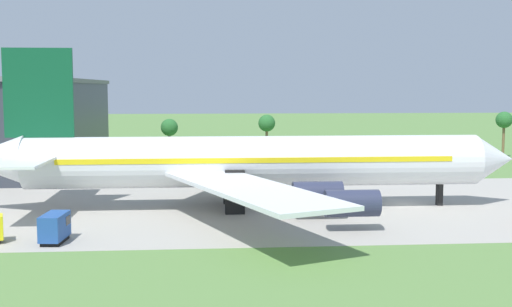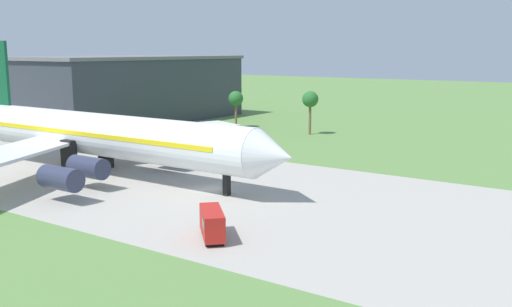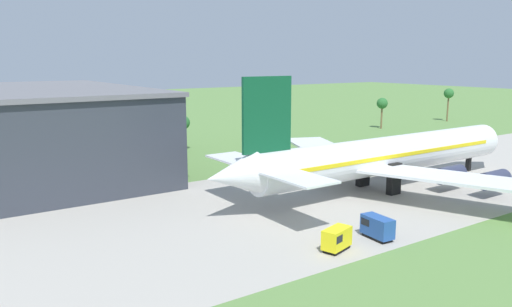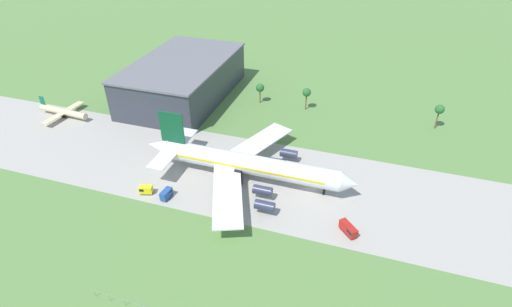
{
  "view_description": "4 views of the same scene",
  "coord_description": "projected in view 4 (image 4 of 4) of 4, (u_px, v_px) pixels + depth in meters",
  "views": [
    {
      "loc": [
        -26.44,
        -82.24,
        15.36
      ],
      "look_at": [
        -19.99,
        -1.56,
        7.03
      ],
      "focal_mm": 45.0,
      "sensor_mm": 36.0,
      "label": 1
    },
    {
      "loc": [
        47.56,
        -58.88,
        18.62
      ],
      "look_at": [
        8.69,
        -1.56,
        6.03
      ],
      "focal_mm": 40.0,
      "sensor_mm": 36.0,
      "label": 2
    },
    {
      "loc": [
        -88.31,
        -59.56,
        22.48
      ],
      "look_at": [
        -48.68,
        -1.56,
        9.25
      ],
      "focal_mm": 35.0,
      "sensor_mm": 36.0,
      "label": 3
    },
    {
      "loc": [
        13.78,
        -99.14,
        79.64
      ],
      "look_at": [
        -20.21,
        5.0,
        6.0
      ],
      "focal_mm": 28.0,
      "sensor_mm": 36.0,
      "label": 4
    }
  ],
  "objects": [
    {
      "name": "palm_tree_row",
      "position": [
        381.0,
        102.0,
        158.71
      ],
      "size": [
        111.66,
        3.6,
        12.14
      ],
      "color": "brown",
      "rests_on": "ground_plane"
    },
    {
      "name": "regional_aircraft",
      "position": [
        63.0,
        112.0,
        163.97
      ],
      "size": [
        23.14,
        20.88,
        7.51
      ],
      "color": "beige",
      "rests_on": "ground_plane"
    },
    {
      "name": "terminal_building",
      "position": [
        183.0,
        79.0,
        176.5
      ],
      "size": [
        36.72,
        61.2,
        17.07
      ],
      "color": "#333842",
      "rests_on": "ground_plane"
    },
    {
      "name": "ground_plane",
      "position": [
        312.0,
        189.0,
        126.19
      ],
      "size": [
        600.0,
        600.0,
        0.0
      ],
      "primitive_type": "plane",
      "color": "#5B8442"
    },
    {
      "name": "fuel_truck",
      "position": [
        349.0,
        229.0,
        109.06
      ],
      "size": [
        5.59,
        5.63,
        2.98
      ],
      "color": "black",
      "rests_on": "ground_plane"
    },
    {
      "name": "baggage_tug",
      "position": [
        146.0,
        190.0,
        123.39
      ],
      "size": [
        4.37,
        3.04,
        2.77
      ],
      "color": "black",
      "rests_on": "ground_plane"
    },
    {
      "name": "catering_van",
      "position": [
        167.0,
        194.0,
        121.64
      ],
      "size": [
        2.36,
        4.52,
        2.91
      ],
      "color": "black",
      "rests_on": "ground_plane"
    },
    {
      "name": "taxiway_strip",
      "position": [
        312.0,
        189.0,
        126.19
      ],
      "size": [
        320.0,
        44.0,
        0.02
      ],
      "color": "#A8A399",
      "rests_on": "ground_plane"
    },
    {
      "name": "jet_airliner",
      "position": [
        246.0,
        164.0,
        127.13
      ],
      "size": [
        70.57,
        59.75,
        20.19
      ],
      "color": "white",
      "rests_on": "ground_plane"
    }
  ]
}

